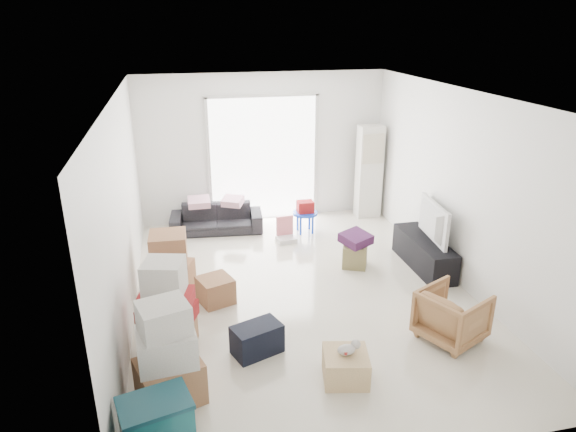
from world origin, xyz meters
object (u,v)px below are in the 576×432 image
at_px(ottoman, 355,255).
at_px(kids_table, 305,211).
at_px(armchair, 452,313).
at_px(television, 426,235).
at_px(tv_console, 424,253).
at_px(wood_crate, 346,366).
at_px(sofa, 216,214).
at_px(ac_tower, 369,172).

relative_size(ottoman, kids_table, 0.61).
bearing_deg(armchair, television, -43.07).
bearing_deg(tv_console, ottoman, 165.67).
bearing_deg(kids_table, tv_console, -50.60).
xyz_separation_m(television, wood_crate, (-2.01, -2.24, -0.37)).
bearing_deg(wood_crate, tv_console, 48.15).
relative_size(television, ottoman, 2.82).
height_order(kids_table, wood_crate, kids_table).
bearing_deg(armchair, sofa, 5.31).
relative_size(sofa, kids_table, 2.78).
height_order(armchair, kids_table, armchair).
bearing_deg(kids_table, wood_crate, -98.34).
relative_size(kids_table, wood_crate, 1.25).
distance_m(ac_tower, wood_crate, 4.97).
bearing_deg(ottoman, tv_console, -14.33).
bearing_deg(armchair, wood_crate, 80.46).
bearing_deg(television, armchair, 168.57).
bearing_deg(ottoman, sofa, 136.03).
distance_m(ac_tower, tv_console, 2.37).
xyz_separation_m(armchair, ottoman, (-0.46, 2.07, -0.17)).
bearing_deg(armchair, ottoman, -13.55).
bearing_deg(ac_tower, sofa, -177.04).
bearing_deg(wood_crate, ottoman, 68.34).
bearing_deg(television, wood_crate, 143.82).
relative_size(television, armchair, 1.45).
bearing_deg(sofa, wood_crate, -72.25).
distance_m(tv_console, wood_crate, 3.01).
xyz_separation_m(ac_tower, armchair, (-0.51, -4.09, -0.53)).
xyz_separation_m(tv_console, armchair, (-0.56, -1.81, 0.11)).
bearing_deg(tv_console, wood_crate, -131.85).
height_order(ac_tower, ottoman, ac_tower).
relative_size(ottoman, wood_crate, 0.77).
bearing_deg(ottoman, television, -14.33).
bearing_deg(kids_table, armchair, -76.28).
relative_size(ac_tower, kids_table, 3.02).
relative_size(television, sofa, 0.62).
distance_m(tv_console, sofa, 3.64).
bearing_deg(wood_crate, kids_table, 81.66).
xyz_separation_m(television, kids_table, (-1.42, 1.73, -0.12)).
distance_m(ottoman, wood_crate, 2.69).
relative_size(ac_tower, armchair, 2.53).
xyz_separation_m(tv_console, sofa, (-2.95, 2.13, 0.08)).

